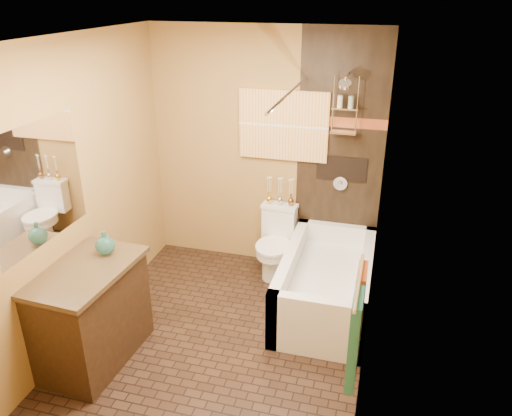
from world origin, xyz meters
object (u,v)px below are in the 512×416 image
(sunset_painting, at_px, (283,126))
(vanity, at_px, (91,314))
(bathtub, at_px, (326,287))
(toilet, at_px, (276,242))

(sunset_painting, bearing_deg, vanity, -120.33)
(sunset_painting, height_order, bathtub, sunset_painting)
(toilet, xyz_separation_m, vanity, (-1.12, -1.67, 0.05))
(sunset_painting, distance_m, vanity, 2.50)
(sunset_painting, xyz_separation_m, toilet, (0.00, -0.25, -1.18))
(bathtub, distance_m, vanity, 2.11)
(toilet, bearing_deg, bathtub, -34.49)
(sunset_painting, xyz_separation_m, bathtub, (0.60, -0.73, -1.33))
(sunset_painting, distance_m, bathtub, 1.63)
(sunset_painting, relative_size, bathtub, 0.60)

